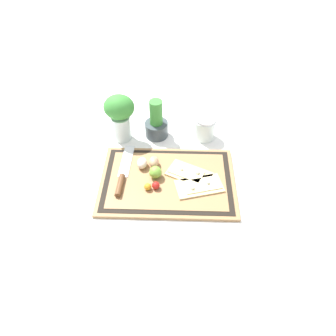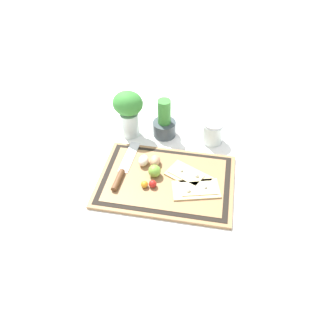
{
  "view_description": "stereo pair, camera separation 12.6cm",
  "coord_description": "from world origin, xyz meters",
  "px_view_note": "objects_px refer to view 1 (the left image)",
  "views": [
    {
      "loc": [
        0.03,
        -0.84,
        0.94
      ],
      "look_at": [
        0.0,
        0.04,
        0.03
      ],
      "focal_mm": 35.0,
      "sensor_mm": 36.0,
      "label": 1
    },
    {
      "loc": [
        0.15,
        -0.83,
        0.94
      ],
      "look_at": [
        0.0,
        0.04,
        0.03
      ],
      "focal_mm": 35.0,
      "sensor_mm": 36.0,
      "label": 2
    }
  ],
  "objects_px": {
    "lime": "(156,172)",
    "cherry_tomato_yellow": "(148,187)",
    "pizza_slice_near": "(200,186)",
    "knife": "(122,177)",
    "herb_glass": "(120,114)",
    "egg_brown": "(154,162)",
    "sauce_jar": "(205,129)",
    "egg_pink": "(142,163)",
    "herb_pot": "(156,124)",
    "pizza_slice_far": "(189,173)",
    "cherry_tomato_red": "(156,185)"
  },
  "relations": [
    {
      "from": "lime",
      "to": "cherry_tomato_yellow",
      "type": "xyz_separation_m",
      "value": [
        -0.03,
        -0.06,
        -0.01
      ]
    },
    {
      "from": "pizza_slice_near",
      "to": "knife",
      "type": "bearing_deg",
      "value": 173.84
    },
    {
      "from": "pizza_slice_near",
      "to": "herb_glass",
      "type": "xyz_separation_m",
      "value": [
        -0.33,
        0.29,
        0.11
      ]
    },
    {
      "from": "herb_glass",
      "to": "cherry_tomato_yellow",
      "type": "bearing_deg",
      "value": -66.54
    },
    {
      "from": "egg_brown",
      "to": "sauce_jar",
      "type": "relative_size",
      "value": 0.53
    },
    {
      "from": "egg_pink",
      "to": "pizza_slice_near",
      "type": "bearing_deg",
      "value": -24.1
    },
    {
      "from": "egg_pink",
      "to": "lime",
      "type": "bearing_deg",
      "value": -44.0
    },
    {
      "from": "cherry_tomato_yellow",
      "to": "sauce_jar",
      "type": "xyz_separation_m",
      "value": [
        0.22,
        0.32,
        0.01
      ]
    },
    {
      "from": "lime",
      "to": "herb_pot",
      "type": "xyz_separation_m",
      "value": [
        -0.01,
        0.27,
        0.02
      ]
    },
    {
      "from": "pizza_slice_far",
      "to": "herb_glass",
      "type": "xyz_separation_m",
      "value": [
        -0.29,
        0.23,
        0.11
      ]
    },
    {
      "from": "cherry_tomato_red",
      "to": "cherry_tomato_yellow",
      "type": "distance_m",
      "value": 0.03
    },
    {
      "from": "egg_brown",
      "to": "cherry_tomato_yellow",
      "type": "bearing_deg",
      "value": -96.87
    },
    {
      "from": "lime",
      "to": "herb_glass",
      "type": "bearing_deg",
      "value": 123.04
    },
    {
      "from": "egg_brown",
      "to": "herb_pot",
      "type": "distance_m",
      "value": 0.21
    },
    {
      "from": "cherry_tomato_red",
      "to": "herb_glass",
      "type": "distance_m",
      "value": 0.36
    },
    {
      "from": "egg_pink",
      "to": "sauce_jar",
      "type": "xyz_separation_m",
      "value": [
        0.25,
        0.21,
        0.01
      ]
    },
    {
      "from": "egg_brown",
      "to": "lime",
      "type": "relative_size",
      "value": 1.11
    },
    {
      "from": "egg_brown",
      "to": "sauce_jar",
      "type": "bearing_deg",
      "value": 43.84
    },
    {
      "from": "egg_brown",
      "to": "lime",
      "type": "height_order",
      "value": "lime"
    },
    {
      "from": "pizza_slice_far",
      "to": "herb_pot",
      "type": "relative_size",
      "value": 1.08
    },
    {
      "from": "pizza_slice_near",
      "to": "herb_glass",
      "type": "distance_m",
      "value": 0.45
    },
    {
      "from": "herb_pot",
      "to": "egg_brown",
      "type": "bearing_deg",
      "value": -89.76
    },
    {
      "from": "knife",
      "to": "cherry_tomato_red",
      "type": "distance_m",
      "value": 0.14
    },
    {
      "from": "pizza_slice_far",
      "to": "sauce_jar",
      "type": "distance_m",
      "value": 0.25
    },
    {
      "from": "knife",
      "to": "sauce_jar",
      "type": "relative_size",
      "value": 2.78
    },
    {
      "from": "knife",
      "to": "cherry_tomato_red",
      "type": "height_order",
      "value": "cherry_tomato_red"
    },
    {
      "from": "egg_pink",
      "to": "herb_glass",
      "type": "bearing_deg",
      "value": 118.5
    },
    {
      "from": "pizza_slice_near",
      "to": "egg_brown",
      "type": "bearing_deg",
      "value": 148.94
    },
    {
      "from": "sauce_jar",
      "to": "herb_glass",
      "type": "xyz_separation_m",
      "value": [
        -0.36,
        -0.02,
        0.08
      ]
    },
    {
      "from": "sauce_jar",
      "to": "herb_glass",
      "type": "distance_m",
      "value": 0.37
    },
    {
      "from": "egg_pink",
      "to": "lime",
      "type": "height_order",
      "value": "lime"
    },
    {
      "from": "cherry_tomato_red",
      "to": "cherry_tomato_yellow",
      "type": "relative_size",
      "value": 1.11
    },
    {
      "from": "knife",
      "to": "egg_pink",
      "type": "bearing_deg",
      "value": 43.5
    },
    {
      "from": "cherry_tomato_yellow",
      "to": "herb_pot",
      "type": "relative_size",
      "value": 0.15
    },
    {
      "from": "cherry_tomato_yellow",
      "to": "herb_pot",
      "type": "xyz_separation_m",
      "value": [
        0.01,
        0.33,
        0.03
      ]
    },
    {
      "from": "cherry_tomato_red",
      "to": "herb_pot",
      "type": "distance_m",
      "value": 0.33
    },
    {
      "from": "pizza_slice_near",
      "to": "knife",
      "type": "height_order",
      "value": "pizza_slice_near"
    },
    {
      "from": "egg_brown",
      "to": "herb_pot",
      "type": "bearing_deg",
      "value": 90.24
    },
    {
      "from": "knife",
      "to": "egg_brown",
      "type": "xyz_separation_m",
      "value": [
        0.12,
        0.08,
        0.01
      ]
    },
    {
      "from": "cherry_tomato_yellow",
      "to": "herb_glass",
      "type": "height_order",
      "value": "herb_glass"
    },
    {
      "from": "pizza_slice_far",
      "to": "egg_brown",
      "type": "bearing_deg",
      "value": 162.35
    },
    {
      "from": "pizza_slice_near",
      "to": "cherry_tomato_red",
      "type": "xyz_separation_m",
      "value": [
        -0.16,
        -0.01,
        0.01
      ]
    },
    {
      "from": "lime",
      "to": "sauce_jar",
      "type": "distance_m",
      "value": 0.33
    },
    {
      "from": "sauce_jar",
      "to": "cherry_tomato_yellow",
      "type": "bearing_deg",
      "value": -124.55
    },
    {
      "from": "cherry_tomato_yellow",
      "to": "herb_glass",
      "type": "distance_m",
      "value": 0.35
    },
    {
      "from": "knife",
      "to": "herb_pot",
      "type": "height_order",
      "value": "herb_pot"
    },
    {
      "from": "egg_pink",
      "to": "sauce_jar",
      "type": "relative_size",
      "value": 0.53
    },
    {
      "from": "lime",
      "to": "cherry_tomato_red",
      "type": "distance_m",
      "value": 0.06
    },
    {
      "from": "herb_glass",
      "to": "lime",
      "type": "bearing_deg",
      "value": -56.96
    },
    {
      "from": "pizza_slice_far",
      "to": "cherry_tomato_red",
      "type": "height_order",
      "value": "cherry_tomato_red"
    }
  ]
}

